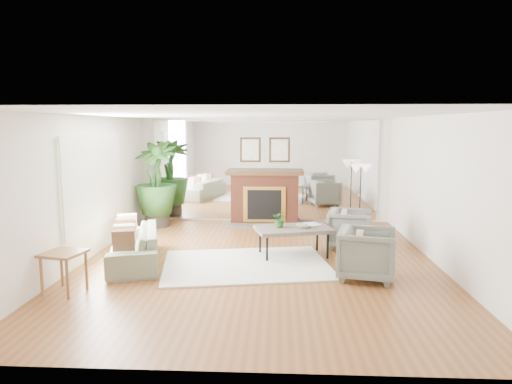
# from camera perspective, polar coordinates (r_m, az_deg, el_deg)

# --- Properties ---
(ground) EXTENTS (7.00, 7.00, 0.00)m
(ground) POSITION_cam_1_polar(r_m,az_deg,el_deg) (7.88, 0.32, -8.84)
(ground) COLOR brown
(ground) RESTS_ON ground
(wall_left) EXTENTS (0.02, 7.00, 2.50)m
(wall_left) POSITION_cam_1_polar(r_m,az_deg,el_deg) (8.29, -20.78, 0.33)
(wall_left) COLOR white
(wall_left) RESTS_ON ground
(wall_right) EXTENTS (0.02, 7.00, 2.50)m
(wall_right) POSITION_cam_1_polar(r_m,az_deg,el_deg) (8.05, 22.11, 0.03)
(wall_right) COLOR white
(wall_right) RESTS_ON ground
(wall_back) EXTENTS (6.00, 0.02, 2.50)m
(wall_back) POSITION_cam_1_polar(r_m,az_deg,el_deg) (11.07, 1.13, 2.72)
(wall_back) COLOR white
(wall_back) RESTS_ON ground
(mirror_panel) EXTENTS (5.40, 0.04, 2.40)m
(mirror_panel) POSITION_cam_1_polar(r_m,az_deg,el_deg) (11.05, 1.13, 2.71)
(mirror_panel) COLOR silver
(mirror_panel) RESTS_ON wall_back
(window_panel) EXTENTS (0.04, 2.40, 1.50)m
(window_panel) POSITION_cam_1_polar(r_m,az_deg,el_deg) (8.63, -19.58, 1.35)
(window_panel) COLOR #B2E09E
(window_panel) RESTS_ON wall_left
(fireplace) EXTENTS (1.85, 0.83, 2.05)m
(fireplace) POSITION_cam_1_polar(r_m,az_deg,el_deg) (10.91, 1.09, -0.48)
(fireplace) COLOR brown
(fireplace) RESTS_ON ground
(area_rug) EXTENTS (3.02, 2.38, 0.03)m
(area_rug) POSITION_cam_1_polar(r_m,az_deg,el_deg) (7.73, -1.25, -9.07)
(area_rug) COLOR white
(area_rug) RESTS_ON ground
(coffee_table) EXTENTS (1.47, 1.08, 0.53)m
(coffee_table) POSITION_cam_1_polar(r_m,az_deg,el_deg) (8.18, 4.70, -4.73)
(coffee_table) COLOR #665A51
(coffee_table) RESTS_ON ground
(sofa) EXTENTS (1.31, 2.16, 0.59)m
(sofa) POSITION_cam_1_polar(r_m,az_deg,el_deg) (8.09, -15.06, -6.50)
(sofa) COLOR gray
(sofa) RESTS_ON ground
(armchair_back) EXTENTS (0.96, 0.94, 0.74)m
(armchair_back) POSITION_cam_1_polar(r_m,az_deg,el_deg) (8.94, 11.65, -4.50)
(armchair_back) COLOR slate
(armchair_back) RESTS_ON ground
(armchair_front) EXTENTS (1.02, 1.00, 0.77)m
(armchair_front) POSITION_cam_1_polar(r_m,az_deg,el_deg) (7.21, 13.71, -7.51)
(armchair_front) COLOR slate
(armchair_front) RESTS_ON ground
(side_table) EXTENTS (0.61, 0.61, 0.59)m
(side_table) POSITION_cam_1_polar(r_m,az_deg,el_deg) (6.94, -22.93, -7.65)
(side_table) COLOR brown
(side_table) RESTS_ON ground
(potted_ficus) EXTENTS (1.12, 1.12, 1.98)m
(potted_ficus) POSITION_cam_1_polar(r_m,az_deg,el_deg) (10.75, -12.37, 1.32)
(potted_ficus) COLOR black
(potted_ficus) RESTS_ON ground
(floor_lamp) EXTENTS (0.48, 0.27, 1.47)m
(floor_lamp) POSITION_cam_1_polar(r_m,az_deg,el_deg) (10.53, 12.97, 2.24)
(floor_lamp) COLOR black
(floor_lamp) RESTS_ON ground
(tabletop_plant) EXTENTS (0.31, 0.27, 0.31)m
(tabletop_plant) POSITION_cam_1_polar(r_m,az_deg,el_deg) (8.14, 3.04, -3.33)
(tabletop_plant) COLOR #2F6625
(tabletop_plant) RESTS_ON coffee_table
(fruit_bowl) EXTENTS (0.26, 0.26, 0.06)m
(fruit_bowl) POSITION_cam_1_polar(r_m,az_deg,el_deg) (8.15, 5.93, -4.26)
(fruit_bowl) COLOR brown
(fruit_bowl) RESTS_ON coffee_table
(book) EXTENTS (0.34, 0.38, 0.02)m
(book) POSITION_cam_1_polar(r_m,az_deg,el_deg) (8.33, 6.32, -4.12)
(book) COLOR brown
(book) RESTS_ON coffee_table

